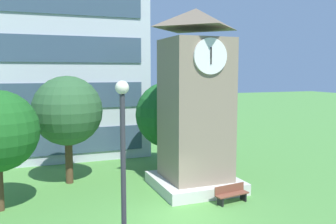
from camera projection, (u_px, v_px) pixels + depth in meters
The scene contains 6 objects.
ground_plane at pixel (179, 218), 16.17m from camera, with size 160.00×160.00×0.00m, color #4C893D.
clock_tower at pixel (195, 110), 19.85m from camera, with size 4.44×4.44×9.80m.
park_bench at pixel (231, 194), 17.99m from camera, with size 1.85×0.74×0.88m.
street_lamp at pixel (123, 171), 9.67m from camera, with size 0.36×0.36×6.25m.
tree_near_tower at pixel (169, 115), 24.17m from camera, with size 4.41×4.41×5.83m.
tree_streetside at pixel (68, 111), 20.78m from camera, with size 3.99×3.99×6.24m.
Camera 1 is at (-5.99, -14.35, 6.50)m, focal length 38.89 mm.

